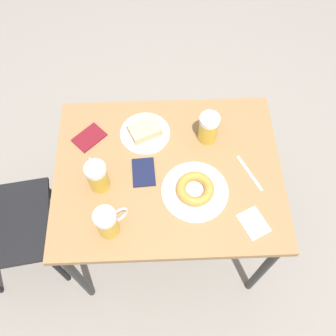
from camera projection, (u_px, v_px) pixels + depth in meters
ground_plane at (168, 232)px, 2.12m from camera, size 8.00×8.00×0.00m
table at (168, 179)px, 1.55m from camera, size 0.71×0.90×0.72m
plate_with_cake at (145, 132)px, 1.55m from camera, size 0.21×0.21×0.05m
plate_with_donut at (195, 190)px, 1.42m from camera, size 0.26×0.26×0.05m
beer_mug_left at (208, 127)px, 1.50m from camera, size 0.13×0.08×0.13m
beer_mug_center at (97, 176)px, 1.40m from camera, size 0.12×0.08×0.13m
beer_mug_right at (108, 222)px, 1.31m from camera, size 0.09×0.12×0.13m
napkin_folded at (254, 223)px, 1.37m from camera, size 0.14×0.12×0.00m
fork at (249, 173)px, 1.48m from camera, size 0.16×0.08×0.00m
passport_near_edge at (89, 138)px, 1.56m from camera, size 0.15×0.15×0.01m
passport_far_edge at (144, 172)px, 1.48m from camera, size 0.13×0.10×0.01m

